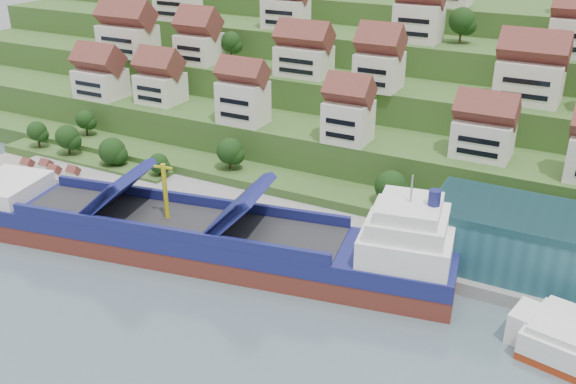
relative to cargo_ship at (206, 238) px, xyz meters
The scene contains 9 objects.
ground 12.38m from the cargo_ship, ahead, with size 300.00×300.00×0.00m, color slate.
quay 35.52m from the cargo_ship, 26.04° to the left, with size 180.00×14.00×2.20m, color gray.
pebble_beach 47.95m from the cargo_ship, 164.79° to the left, with size 45.00×20.00×1.00m, color gray.
hillside 105.01m from the cargo_ship, 83.52° to the left, with size 260.00×128.00×31.00m.
hillside_village 65.87m from the cargo_ship, 78.01° to the left, with size 153.88×62.92×28.96m.
hillside_trees 45.92m from the cargo_ship, 83.00° to the left, with size 139.07×62.31×30.20m.
flagpole 31.92m from the cargo_ship, 19.42° to the left, with size 1.28×0.16×8.00m.
beach_huts 49.50m from the cargo_ship, 166.79° to the left, with size 14.40×3.70×2.20m.
cargo_ship is the anchor object (origin of this frame).
Camera 1 is at (44.67, -77.84, 55.82)m, focal length 40.00 mm.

